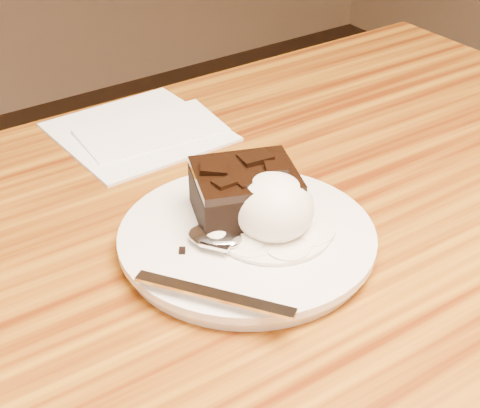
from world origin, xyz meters
TOP-DOWN VIEW (x-y plane):
  - plate at (0.09, 0.07)m, footprint 0.21×0.21m
  - brownie at (0.10, 0.09)m, footprint 0.10×0.10m
  - ice_cream_scoop at (0.11, 0.06)m, footprint 0.07×0.07m
  - melt_puddle at (0.11, 0.06)m, footprint 0.10×0.10m
  - spoon at (0.06, 0.08)m, footprint 0.13×0.17m
  - napkin at (0.12, 0.31)m, footprint 0.16×0.16m
  - crumb_a at (0.03, 0.08)m, footprint 0.01×0.01m
  - crumb_b at (0.12, 0.05)m, footprint 0.01×0.01m
  - crumb_c at (0.13, 0.06)m, footprint 0.01×0.01m

SIDE VIEW (x-z plane):
  - napkin at x=0.12m, z-range 0.75..0.76m
  - plate at x=0.09m, z-range 0.75..0.77m
  - melt_puddle at x=0.11m, z-range 0.77..0.77m
  - crumb_b at x=0.12m, z-range 0.77..0.77m
  - crumb_a at x=0.03m, z-range 0.77..0.77m
  - crumb_c at x=0.13m, z-range 0.77..0.77m
  - spoon at x=0.06m, z-range 0.77..0.78m
  - brownie at x=0.10m, z-range 0.77..0.81m
  - ice_cream_scoop at x=0.11m, z-range 0.76..0.82m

